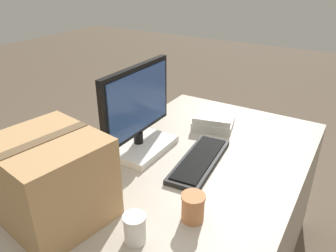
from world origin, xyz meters
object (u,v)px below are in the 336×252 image
object	(u,v)px
paper_cup_left	(135,228)
paper_cup_right	(193,207)
cardboard_box	(51,180)
keyboard	(200,160)
desk_phone	(213,123)
monitor	(138,117)

from	to	relation	value
paper_cup_left	paper_cup_right	bearing A→B (deg)	-31.03
paper_cup_right	cardboard_box	size ratio (longest dim) A/B	0.26
keyboard	paper_cup_right	xyz separation A→B (m)	(-0.33, -0.14, 0.04)
keyboard	paper_cup_left	xyz separation A→B (m)	(-0.51, -0.03, 0.04)
desk_phone	paper_cup_left	bearing A→B (deg)	174.31
desk_phone	paper_cup_right	distance (m)	0.72
cardboard_box	desk_phone	bearing A→B (deg)	-11.14
paper_cup_left	paper_cup_right	distance (m)	0.21
keyboard	desk_phone	world-z (taller)	desk_phone
desk_phone	cardboard_box	bearing A→B (deg)	155.05
cardboard_box	paper_cup_left	bearing A→B (deg)	-81.70
keyboard	cardboard_box	bearing A→B (deg)	148.25
paper_cup_left	cardboard_box	distance (m)	0.32
monitor	cardboard_box	bearing A→B (deg)	-176.96
paper_cup_left	desk_phone	bearing A→B (deg)	8.12
monitor	paper_cup_left	world-z (taller)	monitor
monitor	paper_cup_right	bearing A→B (deg)	-124.00
monitor	paper_cup_right	xyz separation A→B (m)	(-0.30, -0.44, -0.11)
monitor	keyboard	distance (m)	0.34
paper_cup_left	paper_cup_right	xyz separation A→B (m)	(0.18, -0.11, 0.00)
monitor	paper_cup_right	world-z (taller)	monitor
keyboard	paper_cup_right	size ratio (longest dim) A/B	4.39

